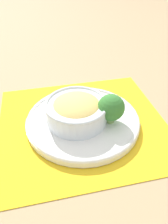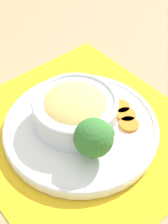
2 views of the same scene
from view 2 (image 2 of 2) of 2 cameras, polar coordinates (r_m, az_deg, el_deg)
ground_plane at (r=0.65m, az=-0.57°, el=-3.55°), size 4.00×4.00×0.00m
placemat at (r=0.64m, az=-0.57°, el=-3.43°), size 0.44×0.47×0.00m
plate at (r=0.63m, az=-0.58°, el=-2.66°), size 0.32×0.32×0.02m
bowl at (r=0.62m, az=-1.33°, el=0.83°), size 0.17×0.17×0.07m
broccoli_floret at (r=0.55m, az=1.84°, el=-4.75°), size 0.07×0.07×0.08m
carrot_slice_near at (r=0.63m, az=8.24°, el=-2.23°), size 0.04×0.04×0.01m
carrot_slice_middle at (r=0.65m, az=7.74°, el=-0.53°), size 0.04×0.04×0.01m
carrot_slice_far at (r=0.67m, az=6.70°, el=0.98°), size 0.04×0.04×0.01m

